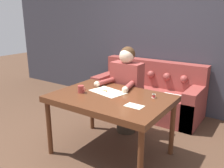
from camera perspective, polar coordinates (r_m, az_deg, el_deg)
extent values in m
plane|color=#4C3323|center=(3.11, -0.51, -16.26)|extent=(16.00, 16.00, 0.00)
cube|color=#383842|center=(4.31, 13.96, 10.82)|extent=(8.00, 0.06, 2.60)
cube|color=#562D19|center=(2.79, -0.37, -3.59)|extent=(1.37, 0.95, 0.07)
cylinder|color=#562D19|center=(3.04, -14.88, -10.20)|extent=(0.06, 0.06, 0.69)
cylinder|color=#562D19|center=(2.35, 6.86, -18.19)|extent=(0.06, 0.06, 0.69)
cylinder|color=#562D19|center=(3.58, -4.86, -5.54)|extent=(0.06, 0.06, 0.69)
cylinder|color=#562D19|center=(3.02, 14.28, -10.34)|extent=(0.06, 0.06, 0.69)
cube|color=brown|center=(4.23, 8.18, -4.03)|extent=(1.87, 0.78, 0.44)
cube|color=brown|center=(4.34, 10.06, 2.64)|extent=(1.87, 0.22, 0.46)
cube|color=brown|center=(4.60, -1.12, -1.11)|extent=(0.20, 0.78, 0.60)
cube|color=brown|center=(3.94, 19.21, -5.11)|extent=(0.20, 0.78, 0.60)
sphere|color=brown|center=(4.50, 2.55, 3.34)|extent=(0.13, 0.13, 0.13)
sphere|color=brown|center=(4.36, 5.84, 2.85)|extent=(0.13, 0.13, 0.13)
sphere|color=brown|center=(4.23, 9.34, 2.31)|extent=(0.13, 0.13, 0.13)
sphere|color=brown|center=(4.12, 13.03, 1.73)|extent=(0.13, 0.13, 0.13)
sphere|color=brown|center=(4.03, 16.91, 1.11)|extent=(0.13, 0.13, 0.13)
cube|color=white|center=(3.89, 14.21, -2.71)|extent=(0.32, 0.19, 0.00)
cylinder|color=#33281E|center=(3.53, 3.44, -7.68)|extent=(0.28, 0.28, 0.48)
cube|color=#993D38|center=(3.36, 3.59, 0.48)|extent=(0.44, 0.22, 0.56)
sphere|color=beige|center=(3.26, 3.53, 6.69)|extent=(0.20, 0.20, 0.20)
sphere|color=#472D19|center=(3.28, 3.80, 7.20)|extent=(0.21, 0.21, 0.21)
cylinder|color=#993D38|center=(3.23, -1.64, 0.52)|extent=(0.12, 0.32, 0.07)
sphere|color=beige|center=(3.13, -3.66, -0.03)|extent=(0.08, 0.08, 0.08)
cylinder|color=#993D38|center=(3.04, 4.06, -0.54)|extent=(0.14, 0.32, 0.07)
sphere|color=beige|center=(2.90, 3.18, -1.37)|extent=(0.08, 0.08, 0.08)
cube|color=beige|center=(2.92, -1.04, -1.88)|extent=(0.47, 0.35, 0.00)
cube|color=beige|center=(2.48, 5.37, -5.28)|extent=(0.20, 0.13, 0.00)
cube|color=silver|center=(2.84, -0.41, -2.37)|extent=(0.13, 0.06, 0.00)
cube|color=#D1511E|center=(2.93, -1.61, -1.79)|extent=(0.09, 0.04, 0.00)
torus|color=#D1511E|center=(2.97, -2.07, -1.57)|extent=(0.04, 0.04, 0.01)
cube|color=silver|center=(2.83, -0.86, -2.43)|extent=(0.11, 0.10, 0.00)
cube|color=#D1511E|center=(2.94, -1.33, -1.75)|extent=(0.07, 0.07, 0.00)
torus|color=#D1511E|center=(2.98, -1.50, -1.49)|extent=(0.04, 0.04, 0.01)
cylinder|color=silver|center=(2.90, -1.15, -2.01)|extent=(0.01, 0.01, 0.01)
cylinder|color=#9E3833|center=(2.90, -7.49, -1.23)|extent=(0.08, 0.08, 0.09)
torus|color=#9E3833|center=(2.87, -6.75, -1.31)|extent=(0.05, 0.01, 0.05)
cylinder|color=red|center=(2.75, 10.00, -2.85)|extent=(0.03, 0.03, 0.04)
cylinder|color=beige|center=(2.74, 10.02, -2.44)|extent=(0.04, 0.04, 0.00)
cylinder|color=beige|center=(2.76, 9.98, -3.25)|extent=(0.04, 0.04, 0.00)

